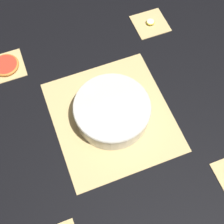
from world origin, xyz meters
TOP-DOWN VIEW (x-y plane):
  - ground_plane at (0.00, 0.00)m, footprint 6.00×6.00m
  - bamboo_mat_center at (-0.00, 0.00)m, footprint 0.43×0.40m
  - coaster_mat_near_right at (0.34, -0.30)m, footprint 0.13×0.13m
  - coaster_mat_far_right at (0.34, 0.30)m, footprint 0.13×0.13m
  - fruit_salad_bowl at (0.00, 0.00)m, footprint 0.26×0.26m
  - banana_coin_single at (0.34, -0.30)m, footprint 0.03×0.03m
  - grapefruit_slice at (0.34, 0.30)m, footprint 0.10×0.10m

SIDE VIEW (x-z plane):
  - ground_plane at x=0.00m, z-range 0.00..0.00m
  - coaster_mat_near_right at x=0.34m, z-range 0.00..0.01m
  - coaster_mat_far_right at x=0.34m, z-range 0.00..0.01m
  - bamboo_mat_center at x=0.00m, z-range 0.00..0.01m
  - banana_coin_single at x=0.34m, z-range 0.01..0.01m
  - grapefruit_slice at x=0.34m, z-range 0.01..0.02m
  - fruit_salad_bowl at x=0.00m, z-range 0.01..0.09m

